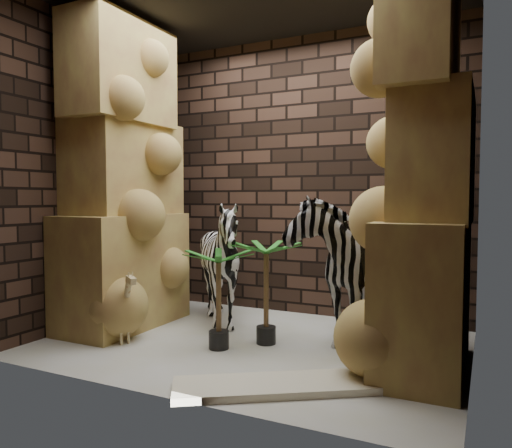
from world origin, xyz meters
The scene contains 13 objects.
floor centered at (0.00, 0.00, 0.00)m, with size 3.50×3.50×0.00m, color silver.
wall_back centered at (0.00, 1.25, 1.50)m, with size 3.50×3.50×0.00m, color black.
wall_front centered at (0.00, -1.25, 1.50)m, with size 3.50×3.50×0.00m, color black.
wall_left centered at (-1.75, 0.00, 1.50)m, with size 3.00×3.00×0.00m, color black.
wall_right centered at (1.75, 0.00, 1.50)m, with size 3.00×3.00×0.00m, color black.
rock_pillar_left centered at (-1.40, 0.00, 1.50)m, with size 0.68×1.30×3.00m, color tan, non-canonical shape.
rock_pillar_right centered at (1.42, 0.00, 1.50)m, with size 0.58×1.25×3.00m, color tan, non-canonical shape.
zebra_right centered at (0.64, 0.53, 0.76)m, with size 0.69×1.28×1.52m, color white.
zebra_left centered at (-0.52, 0.41, 0.55)m, with size 0.98×1.22×1.11m, color white.
giraffe_toy centered at (-1.05, -0.45, 0.33)m, with size 0.34×0.11×0.66m, color beige, non-canonical shape.
palm_front centered at (0.12, 0.07, 0.45)m, with size 0.36×0.36×0.90m, color #236F17, non-canonical shape.
palm_back centered at (-0.18, -0.23, 0.42)m, with size 0.36×0.36×0.84m, color #236F17, non-canonical shape.
surfboard centered at (0.69, -0.76, 0.03)m, with size 1.58×0.39×0.05m, color white.
Camera 1 is at (1.84, -3.69, 1.26)m, focal length 33.88 mm.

